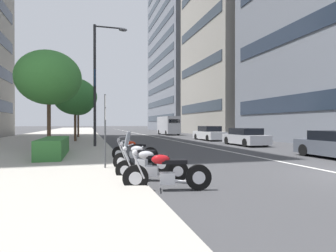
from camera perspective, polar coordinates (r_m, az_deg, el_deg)
The scene contains 16 objects.
sidewalk_right_plaza at distance 37.07m, azimuth -22.06°, elevation -2.06°, with size 160.00×10.82×0.15m, color #A39E93.
lane_centre_stripe at distance 42.66m, azimuth -4.80°, elevation -1.80°, with size 110.00×0.16×0.01m, color silver.
motorcycle_second_in_row at distance 7.17m, azimuth -0.35°, elevation -9.70°, with size 0.75×2.21×1.10m.
motorcycle_under_tarp at distance 8.39m, azimuth -3.65°, elevation -8.15°, with size 0.95×2.07×1.46m.
motorcycle_far_end_row at distance 9.84m, azimuth -5.53°, elevation -6.91°, with size 1.34×1.85×1.11m.
motorcycle_mid_row at distance 12.55m, azimuth -6.91°, elevation -5.30°, with size 1.31×1.88×1.11m.
car_lead_in_lane at distance 22.65m, azimuth 15.43°, elevation -2.19°, with size 4.37×1.91×1.34m.
car_following_behind at distance 28.98m, azimuth 8.38°, elevation -1.54°, with size 4.66×1.86×1.45m.
delivery_van_ahead at distance 42.55m, azimuth 0.07°, elevation 0.18°, with size 5.87×2.14×2.77m.
parking_sign_by_curb at distance 10.00m, azimuth -12.64°, elevation 0.85°, with size 0.32×0.06×2.56m.
street_lamp_with_banners at distance 20.10m, azimuth -13.74°, elevation 10.25°, with size 1.26×2.31×8.30m.
clipped_hedge_bed at distance 14.61m, azimuth -22.20°, elevation -3.94°, with size 4.88×1.10×0.84m, color #337033.
street_tree_by_lamp_post at distance 18.46m, azimuth -23.07°, elevation 9.00°, with size 3.81×3.81×5.91m.
street_tree_mid_sidewalk at distance 26.24m, azimuth -18.34°, elevation 5.68°, with size 3.78×3.78×5.55m.
street_tree_near_plaza_corner at distance 34.37m, azimuth -17.79°, elevation 4.59°, with size 3.54×3.54×5.53m.
office_tower_far_left_down_avenue at distance 75.17m, azimuth 6.06°, elevation 14.05°, with size 27.82×20.76×38.68m.
Camera 1 is at (-6.82, 8.22, 1.69)m, focal length 30.00 mm.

